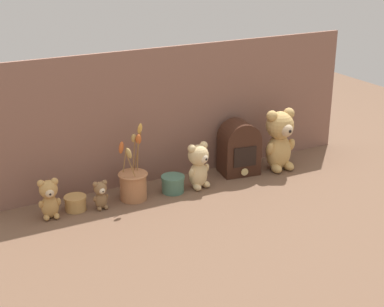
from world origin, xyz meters
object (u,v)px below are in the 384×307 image
(flower_vase, at_px, (133,182))
(vintage_radio, at_px, (239,148))
(decorative_tin_short, at_px, (75,203))
(teddy_bear_large, at_px, (280,138))
(teddy_bear_tiny, at_px, (101,194))
(teddy_bear_medium, at_px, (198,165))
(teddy_bear_small, at_px, (49,198))
(decorative_tin_tall, at_px, (173,184))

(flower_vase, distance_m, vintage_radio, 0.54)
(vintage_radio, relative_size, decorative_tin_short, 2.77)
(teddy_bear_large, xyz_separation_m, teddy_bear_tiny, (-0.87, -0.01, -0.09))
(vintage_radio, bearing_deg, decorative_tin_short, -178.23)
(flower_vase, bearing_deg, teddy_bear_medium, -4.10)
(teddy_bear_large, xyz_separation_m, decorative_tin_short, (-0.97, 0.03, -0.12))
(teddy_bear_tiny, xyz_separation_m, flower_vase, (0.15, 0.02, 0.01))
(teddy_bear_small, bearing_deg, teddy_bear_medium, -1.22)
(vintage_radio, bearing_deg, decorative_tin_tall, -172.06)
(teddy_bear_small, height_order, teddy_bear_tiny, teddy_bear_small)
(decorative_tin_tall, xyz_separation_m, decorative_tin_short, (-0.42, 0.03, -0.01))
(teddy_bear_large, bearing_deg, flower_vase, 178.89)
(teddy_bear_large, bearing_deg, decorative_tin_short, 178.46)
(teddy_bear_large, distance_m, decorative_tin_tall, 0.56)
(teddy_bear_medium, bearing_deg, teddy_bear_tiny, -179.67)
(teddy_bear_tiny, xyz_separation_m, decorative_tin_tall, (0.32, 0.01, -0.03))
(teddy_bear_medium, distance_m, flower_vase, 0.30)
(teddy_bear_small, height_order, decorative_tin_tall, teddy_bear_small)
(flower_vase, xyz_separation_m, vintage_radio, (0.53, 0.04, 0.05))
(teddy_bear_tiny, relative_size, flower_vase, 0.38)
(decorative_tin_tall, height_order, decorative_tin_short, decorative_tin_tall)
(teddy_bear_small, xyz_separation_m, flower_vase, (0.35, 0.01, -0.01))
(teddy_bear_tiny, relative_size, vintage_radio, 0.49)
(teddy_bear_large, relative_size, decorative_tin_short, 3.24)
(teddy_bear_large, bearing_deg, teddy_bear_tiny, -179.37)
(decorative_tin_short, bearing_deg, flower_vase, -2.79)
(teddy_bear_medium, xyz_separation_m, flower_vase, (-0.29, 0.02, -0.03))
(decorative_tin_short, bearing_deg, teddy_bear_small, -169.73)
(teddy_bear_medium, height_order, decorative_tin_tall, teddy_bear_medium)
(vintage_radio, xyz_separation_m, decorative_tin_tall, (-0.36, -0.05, -0.09))
(teddy_bear_medium, height_order, vintage_radio, vintage_radio)
(vintage_radio, xyz_separation_m, decorative_tin_short, (-0.78, -0.02, -0.09))
(teddy_bear_large, distance_m, teddy_bear_tiny, 0.88)
(teddy_bear_small, relative_size, teddy_bear_tiny, 1.35)
(teddy_bear_large, relative_size, vintage_radio, 1.17)
(decorative_tin_tall, bearing_deg, teddy_bear_medium, -3.29)
(teddy_bear_large, relative_size, decorative_tin_tall, 2.89)
(teddy_bear_medium, relative_size, vintage_radio, 0.82)
(flower_vase, height_order, vintage_radio, flower_vase)
(teddy_bear_tiny, bearing_deg, vintage_radio, 4.98)
(teddy_bear_large, distance_m, teddy_bear_small, 1.07)
(vintage_radio, height_order, decorative_tin_short, vintage_radio)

